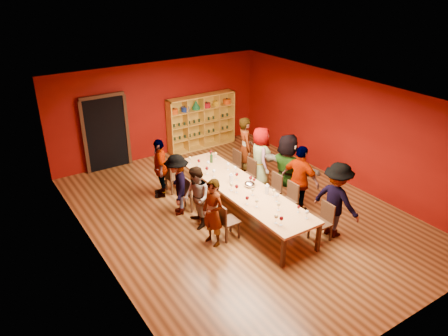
{
  "coord_description": "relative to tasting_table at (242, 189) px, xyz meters",
  "views": [
    {
      "loc": [
        -5.48,
        -7.61,
        5.69
      ],
      "look_at": [
        -0.23,
        0.43,
        1.15
      ],
      "focal_mm": 35.0,
      "sensor_mm": 36.0,
      "label": 1
    }
  ],
  "objects": [
    {
      "name": "wine_glass_10",
      "position": [
        -0.31,
        -0.02,
        0.21
      ],
      "size": [
        0.09,
        0.09,
        0.22
      ],
      "color": "white",
      "rests_on": "tasting_table"
    },
    {
      "name": "person_left_2",
      "position": [
        -1.19,
        0.13,
        0.06
      ],
      "size": [
        0.56,
        0.81,
        1.51
      ],
      "primitive_type": "imported",
      "rotation": [
        0.0,
        0.0,
        -1.81
      ],
      "color": "#45454A",
      "rests_on": "ground"
    },
    {
      "name": "wine_glass_1",
      "position": [
        -0.02,
        -0.47,
        0.19
      ],
      "size": [
        0.08,
        0.08,
        0.19
      ],
      "color": "white",
      "rests_on": "tasting_table"
    },
    {
      "name": "person_right_3",
      "position": [
        1.3,
        0.96,
        0.16
      ],
      "size": [
        0.74,
        0.95,
        1.72
      ],
      "primitive_type": "imported",
      "rotation": [
        0.0,
        0.0,
        1.18
      ],
      "color": "#49494E",
      "rests_on": "ground"
    },
    {
      "name": "wine_glass_2",
      "position": [
        -0.12,
        1.36,
        0.21
      ],
      "size": [
        0.09,
        0.09,
        0.22
      ],
      "color": "white",
      "rests_on": "tasting_table"
    },
    {
      "name": "wine_glass_0",
      "position": [
        -0.34,
        -1.72,
        0.21
      ],
      "size": [
        0.09,
        0.09,
        0.22
      ],
      "color": "white",
      "rests_on": "tasting_table"
    },
    {
      "name": "wine_bottle",
      "position": [
        0.14,
        1.63,
        0.17
      ],
      "size": [
        0.09,
        0.09,
        0.3
      ],
      "color": "#133415",
      "rests_on": "tasting_table"
    },
    {
      "name": "chair_person_right_4",
      "position": [
        0.91,
        1.67,
        -0.2
      ],
      "size": [
        0.42,
        0.42,
        0.89
      ],
      "color": "black",
      "rests_on": "ground"
    },
    {
      "name": "person_right_2",
      "position": [
        1.32,
        -0.11,
        0.24
      ],
      "size": [
        0.91,
        1.81,
        1.88
      ],
      "primitive_type": "imported",
      "rotation": [
        0.0,
        0.0,
        1.81
      ],
      "color": "#5270A8",
      "rests_on": "ground"
    },
    {
      "name": "wine_glass_21",
      "position": [
        0.26,
        -1.02,
        0.2
      ],
      "size": [
        0.08,
        0.08,
        0.2
      ],
      "color": "white",
      "rests_on": "tasting_table"
    },
    {
      "name": "wine_glass_12",
      "position": [
        -0.26,
        -0.17,
        0.21
      ],
      "size": [
        0.09,
        0.09,
        0.22
      ],
      "color": "white",
      "rests_on": "tasting_table"
    },
    {
      "name": "chair_person_left_2",
      "position": [
        -0.91,
        0.13,
        -0.2
      ],
      "size": [
        0.42,
        0.42,
        0.89
      ],
      "color": "black",
      "rests_on": "ground"
    },
    {
      "name": "person_left_4",
      "position": [
        -1.22,
        1.97,
        0.11
      ],
      "size": [
        0.77,
        1.04,
        1.61
      ],
      "primitive_type": "imported",
      "rotation": [
        0.0,
        0.0,
        -1.98
      ],
      "color": "tan",
      "rests_on": "ground"
    },
    {
      "name": "person_right_4",
      "position": [
        1.31,
        1.67,
        0.2
      ],
      "size": [
        0.68,
        0.79,
        1.81
      ],
      "primitive_type": "imported",
      "rotation": [
        0.0,
        0.0,
        1.21
      ],
      "color": "#D18C90",
      "rests_on": "ground"
    },
    {
      "name": "wine_glass_17",
      "position": [
        -0.26,
        0.85,
        0.2
      ],
      "size": [
        0.08,
        0.08,
        0.21
      ],
      "color": "white",
      "rests_on": "tasting_table"
    },
    {
      "name": "wine_glass_6",
      "position": [
        -0.27,
        -0.96,
        0.2
      ],
      "size": [
        0.08,
        0.08,
        0.2
      ],
      "color": "white",
      "rests_on": "tasting_table"
    },
    {
      "name": "wine_glass_7",
      "position": [
        0.35,
        -0.79,
        0.19
      ],
      "size": [
        0.08,
        0.08,
        0.2
      ],
      "color": "white",
      "rests_on": "tasting_table"
    },
    {
      "name": "wine_glass_4",
      "position": [
        0.28,
        0.02,
        0.21
      ],
      "size": [
        0.09,
        0.09,
        0.21
      ],
      "color": "white",
      "rests_on": "tasting_table"
    },
    {
      "name": "chair_person_left_1",
      "position": [
        -0.91,
        -0.68,
        -0.2
      ],
      "size": [
        0.42,
        0.42,
        0.89
      ],
      "color": "black",
      "rests_on": "ground"
    },
    {
      "name": "room_shell",
      "position": [
        0.0,
        0.0,
        0.8
      ],
      "size": [
        7.1,
        9.1,
        3.04
      ],
      "color": "#543016",
      "rests_on": "ground"
    },
    {
      "name": "wine_glass_16",
      "position": [
        0.12,
        0.38,
        0.2
      ],
      "size": [
        0.08,
        0.08,
        0.21
      ],
      "color": "white",
      "rests_on": "tasting_table"
    },
    {
      "name": "wine_glass_11",
      "position": [
        -0.38,
        -0.75,
        0.2
      ],
      "size": [
        0.08,
        0.08,
        0.21
      ],
      "color": "white",
      "rests_on": "tasting_table"
    },
    {
      "name": "shelving_unit",
      "position": [
        1.4,
        4.32,
        0.28
      ],
      "size": [
        2.4,
        0.4,
        1.8
      ],
      "color": "gold",
      "rests_on": "ground"
    },
    {
      "name": "wine_glass_19",
      "position": [
        0.29,
        0.71,
        0.2
      ],
      "size": [
        0.08,
        0.08,
        0.21
      ],
      "color": "white",
      "rests_on": "tasting_table"
    },
    {
      "name": "wine_glass_20",
      "position": [
        0.32,
        -0.06,
        0.18
      ],
      "size": [
        0.07,
        0.07,
        0.18
      ],
      "color": "white",
      "rests_on": "tasting_table"
    },
    {
      "name": "doorway",
      "position": [
        -1.8,
        4.43,
        0.42
      ],
      "size": [
        1.4,
        0.17,
        2.3
      ],
      "color": "black",
      "rests_on": "ground"
    },
    {
      "name": "chair_person_left_4",
      "position": [
        -0.91,
        1.97,
        -0.2
      ],
      "size": [
        0.42,
        0.42,
        0.89
      ],
      "color": "black",
      "rests_on": "ground"
    },
    {
      "name": "wine_glass_23",
      "position": [
        0.33,
        -1.93,
        0.2
      ],
      "size": [
        0.08,
        0.08,
        0.2
      ],
      "color": "white",
      "rests_on": "tasting_table"
    },
    {
      "name": "wine_glass_9",
      "position": [
        0.27,
        1.0,
        0.2
      ],
      "size": [
        0.08,
        0.08,
        0.21
      ],
      "color": "white",
      "rests_on": "tasting_table"
    },
    {
      "name": "wine_glass_5",
      "position": [
        0.04,
        -1.34,
        0.2
      ],
      "size": [
        0.08,
        0.08,
        0.2
      ],
      "color": "white",
      "rests_on": "tasting_table"
    },
    {
      "name": "wine_glass_18",
      "position": [
        0.29,
        1.89,
        0.21
      ],
      "size": [
        0.09,
        0.09,
        0.22
      ],
      "color": "white",
      "rests_on": "tasting_table"
    },
    {
      "name": "wine_glass_3",
      "position": [
        -0.38,
        1.89,
        0.2
      ],
      "size": [
        0.08,
        0.08,
        0.2
      ],
      "color": "white",
      "rests_on": "tasting_table"
    },
    {
      "name": "chair_person_left_3",
      "position": [
        -0.91,
        0.9,
        -0.2
      ],
      "size": [
        0.42,
        0.42,
        0.89
      ],
      "color": "black",
      "rests_on": "ground"
    },
    {
      "name": "chair_person_right_2",
      "position": [
        0.91,
        -0.11,
        -0.2
      ],
      "size": [
        0.42,
        0.42,
        0.89
      ],
      "color": "black",
      "rests_on": "ground"
    },
    {
      "name": "wine_glass_8",
      "position": [
        0.35,
        -1.64,
        0.18
      ],
      "size": [
        0.07,
        0.07,
        0.18
      ],
      "color": "white",
      "rests_on": "tasting_table"
    },
    {
      "name": "wine_glass_22",
      "position": [
        -0.3,
        -1.83,
        0.21
      ],
      "size": [
        0.09,
        0.09,
        0.22
      ],
      "color": "white",
      "rests_on": "tasting_table"
    },
    {
      "name": "person_left_3",
      "position": [
        -1.28,
        0.9,
        0.09
      ],
      "size": [
        0.78,
        1.1,
        1.57
      ],
      "primitive_type": "imported",
      "rotation": [
        0.0,
        0.0,
        -1.97
      ],
      "color": "#535258",
      "rests_on": "ground"
    },
    {
      "name": "wine_glass_14",
      "position": [
        0.37,
        1.78,
        0.19
      ],
      "size": [
        0.08,
        0.08,
        0.2
      ],
      "color": "white",
      "rests_on": "tasting_table"
    },
    {
      "name": "chair_person_right_0",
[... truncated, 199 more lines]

